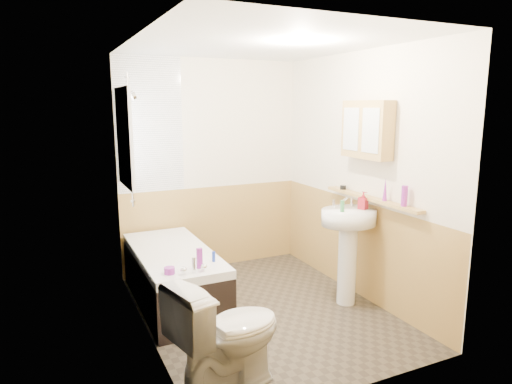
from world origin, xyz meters
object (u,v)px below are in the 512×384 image
at_px(pine_shelf, 371,199).
at_px(medicine_cabinet, 367,130).
at_px(bathtub, 174,275).
at_px(sink, 348,237).
at_px(toilet, 228,334).

relative_size(pine_shelf, medicine_cabinet, 2.17).
relative_size(bathtub, medicine_cabinet, 2.60).
bearing_deg(medicine_cabinet, bathtub, 157.15).
xyz_separation_m(sink, pine_shelf, (0.20, -0.07, 0.38)).
bearing_deg(bathtub, pine_shelf, -24.52).
height_order(bathtub, pine_shelf, pine_shelf).
distance_m(sink, pine_shelf, 0.44).
height_order(bathtub, sink, sink).
bearing_deg(toilet, bathtub, -14.89).
bearing_deg(bathtub, toilet, -91.12).
bearing_deg(medicine_cabinet, pine_shelf, -69.14).
bearing_deg(bathtub, sink, -25.23).
distance_m(toilet, pine_shelf, 2.06).
bearing_deg(pine_shelf, medicine_cabinet, 110.86).
xyz_separation_m(bathtub, medicine_cabinet, (1.74, -0.73, 1.45)).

